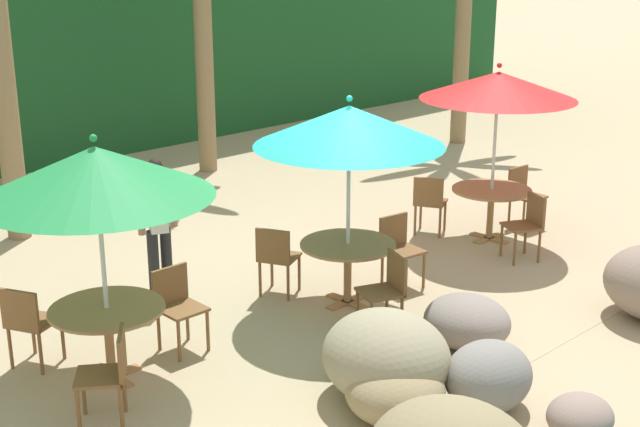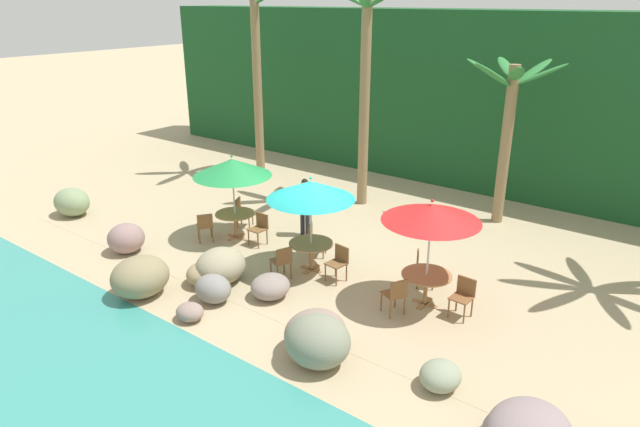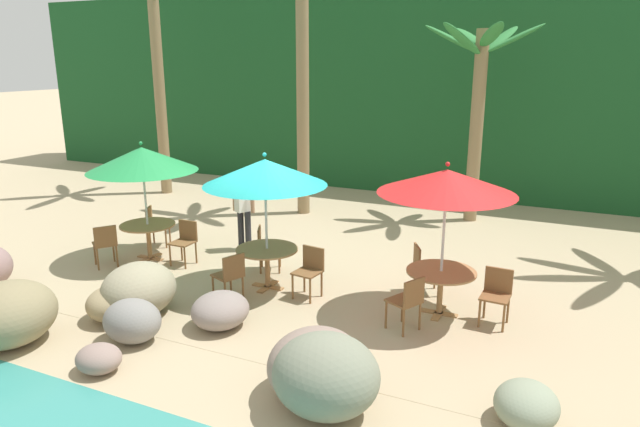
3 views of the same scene
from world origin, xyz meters
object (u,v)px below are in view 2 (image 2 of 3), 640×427
object	(u,v)px
palm_tree_nearest	(257,52)
chair_green_left	(205,225)
dining_table_teal	(311,247)
chair_red_seaward	(463,294)
umbrella_red	(431,213)
chair_red_inland	(422,266)
chair_green_inland	(242,210)
chair_green_seaward	(260,227)
palm_tree_second	(365,63)
palm_tree_third	(509,115)
dining_table_red	(426,279)
waiter_in_white	(305,203)
chair_teal_left	(282,260)
umbrella_green	(232,167)
chair_teal_inland	(314,237)
chair_red_left	(396,294)
umbrella_teal	(311,190)
dining_table_green	(235,217)
chair_teal_seaward	(339,261)

from	to	relation	value
palm_tree_nearest	chair_green_left	bearing A→B (deg)	-60.86
dining_table_teal	chair_red_seaward	bearing A→B (deg)	3.56
umbrella_red	chair_red_inland	world-z (taller)	umbrella_red
chair_green_inland	chair_red_inland	size ratio (longest dim) A/B	1.00
chair_green_seaward	palm_tree_second	distance (m)	6.02
chair_red_inland	palm_tree_third	bearing A→B (deg)	91.17
dining_table_red	waiter_in_white	xyz separation A→B (m)	(-4.53, 1.42, 0.37)
chair_red_seaward	palm_tree_nearest	distance (m)	12.24
chair_teal_left	chair_green_seaward	bearing A→B (deg)	146.84
umbrella_green	chair_green_seaward	distance (m)	1.77
chair_teal_inland	chair_red_left	bearing A→B (deg)	-22.49
chair_teal_left	umbrella_teal	bearing A→B (deg)	74.28
umbrella_green	chair_red_left	bearing A→B (deg)	-9.09
chair_teal_left	palm_tree_third	size ratio (longest dim) A/B	0.18
palm_tree_third	chair_green_inland	bearing A→B (deg)	-139.83
palm_tree_third	waiter_in_white	xyz separation A→B (m)	(-3.95, -4.37, -2.26)
umbrella_green	dining_table_teal	bearing A→B (deg)	-5.93
dining_table_green	umbrella_red	xyz separation A→B (m)	(5.99, -0.11, 1.56)
umbrella_green	chair_green_inland	size ratio (longest dim) A/B	2.78
chair_teal_seaward	dining_table_red	size ratio (longest dim) A/B	0.79
dining_table_red	chair_red_left	world-z (taller)	chair_red_left
umbrella_red	palm_tree_third	distance (m)	5.92
dining_table_green	chair_red_seaward	bearing A→B (deg)	-0.54
chair_red_seaward	chair_teal_left	bearing A→B (deg)	-165.54
chair_red_inland	umbrella_red	bearing A→B (deg)	-56.52
chair_green_seaward	chair_green_inland	bearing A→B (deg)	154.23
dining_table_green	chair_teal_left	world-z (taller)	chair_teal_left
chair_green_left	waiter_in_white	distance (m)	2.83
umbrella_green	chair_green_seaward	xyz separation A→B (m)	(0.85, 0.09, -1.55)
dining_table_red	palm_tree_second	distance (m)	7.72
dining_table_teal	palm_tree_second	size ratio (longest dim) A/B	0.16
chair_red_seaward	chair_green_inland	bearing A→B (deg)	173.86
chair_teal_seaward	chair_red_left	distance (m)	1.98
palm_tree_nearest	dining_table_red	bearing A→B (deg)	-27.72
dining_table_red	chair_teal_left	bearing A→B (deg)	-162.72
chair_green_left	chair_teal_seaward	distance (m)	4.25
chair_red_seaward	dining_table_green	bearing A→B (deg)	179.46
chair_red_inland	umbrella_teal	bearing A→B (deg)	-160.54
umbrella_red	palm_tree_second	size ratio (longest dim) A/B	0.36
chair_green_seaward	chair_red_inland	world-z (taller)	same
dining_table_red	palm_tree_third	bearing A→B (deg)	95.67
palm_tree_second	umbrella_red	bearing A→B (deg)	-44.61
palm_tree_nearest	palm_tree_second	distance (m)	4.85
umbrella_red	palm_tree_third	bearing A→B (deg)	95.67
chair_teal_seaward	dining_table_red	world-z (taller)	chair_teal_seaward
umbrella_red	chair_red_left	size ratio (longest dim) A/B	2.85
dining_table_red	chair_red_seaward	bearing A→B (deg)	3.06
chair_green_seaward	umbrella_red	world-z (taller)	umbrella_red
chair_teal_inland	dining_table_red	world-z (taller)	chair_teal_inland
dining_table_red	chair_green_seaward	bearing A→B (deg)	177.78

